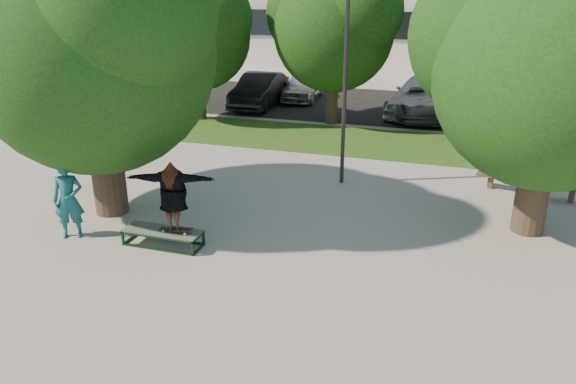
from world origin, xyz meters
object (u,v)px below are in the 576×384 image
(lamppost, at_px, (345,76))
(car_silver_a, at_px, (303,86))
(bench, at_px, (531,182))
(car_dark, at_px, (259,90))
(grind_box, at_px, (163,238))
(car_silver_b, at_px, (425,95))
(car_grey, at_px, (422,103))
(tree_right, at_px, (551,57))
(bystander, at_px, (68,200))
(tree_left, at_px, (91,36))

(lamppost, relative_size, car_silver_a, 1.55)
(bench, distance_m, car_dark, 14.14)
(grind_box, distance_m, car_silver_b, 16.04)
(car_silver_b, bearing_deg, bench, -57.15)
(bench, relative_size, car_grey, 0.62)
(car_silver_b, bearing_deg, lamppost, -87.30)
(lamppost, height_order, car_dark, lamppost)
(bench, bearing_deg, car_silver_b, 124.38)
(tree_right, xyz_separation_m, car_grey, (-3.42, 11.05, -3.44))
(grind_box, xyz_separation_m, car_grey, (4.45, 14.48, 0.46))
(bystander, bearing_deg, car_silver_a, 60.80)
(tree_right, height_order, lamppost, tree_right)
(tree_right, bearing_deg, car_dark, 134.57)
(car_silver_b, bearing_deg, car_silver_a, 179.45)
(tree_right, relative_size, car_silver_a, 1.65)
(car_silver_a, height_order, car_grey, car_silver_a)
(tree_right, distance_m, car_silver_b, 12.86)
(bench, bearing_deg, car_grey, 126.55)
(bystander, xyz_separation_m, car_grey, (6.71, 14.71, -0.28))
(grind_box, height_order, bystander, bystander)
(bench, xyz_separation_m, car_silver_a, (-9.75, 10.70, 0.30))
(bench, height_order, car_silver_b, car_silver_b)
(tree_right, relative_size, grind_box, 3.62)
(lamppost, distance_m, grind_box, 6.79)
(bench, bearing_deg, lamppost, -160.61)
(lamppost, bearing_deg, tree_left, -143.58)
(bystander, distance_m, car_grey, 16.17)
(car_grey, bearing_deg, grind_box, -112.94)
(tree_left, distance_m, tree_right, 10.41)
(grind_box, distance_m, car_grey, 15.15)
(lamppost, bearing_deg, car_grey, 80.67)
(lamppost, distance_m, car_grey, 9.59)
(bench, bearing_deg, car_silver_a, 145.15)
(bystander, height_order, car_grey, bystander)
(car_silver_a, bearing_deg, bench, -51.39)
(tree_left, bearing_deg, lamppost, 36.42)
(bench, bearing_deg, tree_right, -84.66)
(tree_left, bearing_deg, bystander, -87.25)
(car_silver_a, relative_size, car_silver_b, 0.70)
(lamppost, height_order, car_silver_a, lamppost)
(grind_box, xyz_separation_m, car_silver_a, (-1.55, 16.65, 0.48))
(tree_right, bearing_deg, car_grey, 107.19)
(lamppost, bearing_deg, car_dark, 123.21)
(car_grey, bearing_deg, tree_left, -123.37)
(car_silver_a, xyz_separation_m, car_silver_b, (6.02, -1.26, 0.15))
(grind_box, bearing_deg, bench, 35.95)
(tree_right, distance_m, bench, 4.51)
(grind_box, bearing_deg, car_grey, 72.90)
(tree_left, height_order, tree_right, tree_left)
(tree_left, bearing_deg, car_silver_a, 87.02)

